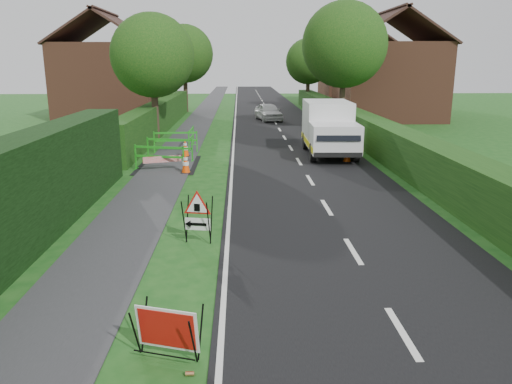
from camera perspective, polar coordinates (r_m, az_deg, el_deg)
name	(u,v)px	position (r m, az deg, el deg)	size (l,w,h in m)	color
ground	(243,271)	(10.32, -1.54, -9.06)	(120.00, 120.00, 0.00)	#164914
road_surface	(268,111)	(44.72, 1.38, 9.29)	(6.00, 90.00, 0.02)	black
footpath	(206,111)	(44.75, -5.76, 9.23)	(2.00, 90.00, 0.02)	#2D2D30
hedge_west_far	(161,130)	(32.11, -10.85, 6.93)	(1.00, 24.00, 1.80)	#14380F
hedge_east	(365,145)	(26.61, 12.40, 5.31)	(1.20, 50.00, 1.50)	#14380F
house_west	(109,79)	(40.71, -16.45, 12.27)	(7.50, 7.40, 7.88)	brown
house_east_a	(388,80)	(39.07, 14.86, 12.30)	(7.50, 7.40, 7.88)	brown
house_east_b	(358,75)	(52.86, 11.56, 12.97)	(7.50, 7.40, 7.88)	brown
tree_nw	(153,56)	(27.83, -11.74, 15.01)	(4.40, 4.40, 6.70)	#2D2116
tree_ne	(344,45)	(32.13, 10.07, 16.23)	(5.20, 5.20, 7.79)	#2D2116
tree_fw	(184,54)	(43.70, -8.19, 15.36)	(4.80, 4.80, 7.24)	#2D2116
tree_fe	(308,61)	(47.89, 6.02, 14.62)	(4.20, 4.20, 6.33)	#2D2116
red_rect_sign	(167,330)	(7.47, -10.13, -15.26)	(1.04, 0.80, 0.79)	black
triangle_sign	(196,213)	(11.65, -6.88, -2.41)	(0.87, 0.87, 1.08)	black
works_van	(329,127)	(23.25, 8.33, 7.35)	(2.24, 5.32, 2.39)	silver
traffic_cone_0	(347,153)	(21.64, 10.39, 4.38)	(0.38, 0.38, 0.79)	black
traffic_cone_1	(346,144)	(24.25, 10.25, 5.48)	(0.38, 0.38, 0.79)	black
traffic_cone_2	(345,138)	(26.14, 10.19, 6.13)	(0.38, 0.38, 0.79)	black
traffic_cone_3	(186,163)	(19.35, -8.05, 3.28)	(0.38, 0.38, 0.79)	black
traffic_cone_4	(185,148)	(22.82, -8.09, 5.00)	(0.38, 0.38, 0.79)	black
ped_barrier_0	(159,155)	(19.99, -11.00, 4.22)	(2.09, 0.82, 1.00)	#1E941A
ped_barrier_1	(170,146)	(21.93, -9.83, 5.17)	(2.09, 0.75, 1.00)	#1E941A
ped_barrier_2	(176,139)	(24.01, -9.18, 6.01)	(2.08, 0.48, 1.00)	#1E941A
ped_barrier_3	(191,136)	(24.94, -7.43, 6.39)	(0.38, 2.07, 1.00)	#1E941A
redwhite_plank	(163,170)	(20.07, -10.61, 2.44)	(1.50, 0.04, 0.25)	red
litter_can	(190,376)	(7.30, -7.56, -20.11)	(0.07, 0.07, 0.12)	#BF7F4C
hatchback_car	(268,112)	(36.99, 1.43, 9.15)	(1.48, 3.69, 1.26)	silver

